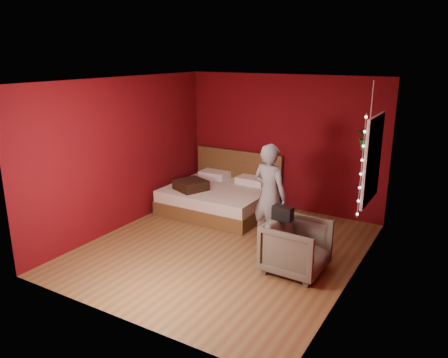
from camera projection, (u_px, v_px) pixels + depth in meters
floor at (223, 248)px, 6.92m from camera, size 4.50×4.50×0.00m
room_walls at (223, 144)px, 6.45m from camera, size 4.04×4.54×2.62m
window at (372, 159)px, 6.29m from camera, size 0.05×0.97×1.27m
fairy_lights at (362, 167)px, 5.87m from camera, size 0.04×0.04×1.45m
bed at (221, 197)px, 8.51m from camera, size 1.93×1.64×1.06m
person at (269, 195)px, 6.84m from camera, size 0.67×0.51×1.65m
armchair at (296, 247)px, 6.08m from camera, size 0.85×0.83×0.75m
handbag at (283, 213)px, 6.02m from camera, size 0.29×0.16×0.20m
throw_pillow at (191, 185)px, 8.24m from camera, size 0.67×0.67×0.18m
hanging_plant at (368, 138)px, 6.48m from camera, size 0.43×0.41×1.03m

